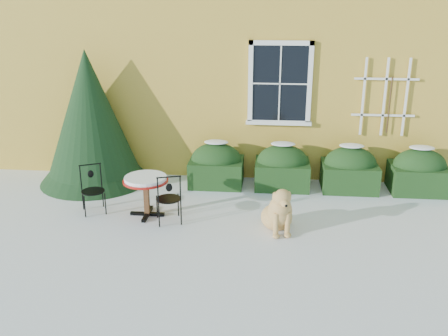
# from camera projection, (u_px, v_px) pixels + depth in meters

# --- Properties ---
(ground) EXTENTS (80.00, 80.00, 0.00)m
(ground) POSITION_uv_depth(u_px,v_px,m) (218.00, 245.00, 7.60)
(ground) COLOR white
(ground) RESTS_ON ground
(house) EXTENTS (12.40, 8.40, 6.40)m
(house) POSITION_uv_depth(u_px,v_px,m) (246.00, 10.00, 13.10)
(house) COLOR gold
(house) RESTS_ON ground
(hedge_row) EXTENTS (4.95, 0.80, 0.91)m
(hedge_row) POSITION_uv_depth(u_px,v_px,m) (316.00, 168.00, 9.71)
(hedge_row) COLOR black
(hedge_row) RESTS_ON ground
(evergreen_shrub) EXTENTS (2.18, 2.18, 2.64)m
(evergreen_shrub) POSITION_uv_depth(u_px,v_px,m) (91.00, 130.00, 9.87)
(evergreen_shrub) COLOR black
(evergreen_shrub) RESTS_ON ground
(bistro_table) EXTENTS (0.77, 0.77, 0.71)m
(bistro_table) POSITION_uv_depth(u_px,v_px,m) (146.00, 183.00, 8.43)
(bistro_table) COLOR black
(bistro_table) RESTS_ON ground
(patio_chair_near) EXTENTS (0.49, 0.48, 0.87)m
(patio_chair_near) POSITION_uv_depth(u_px,v_px,m) (169.00, 198.00, 8.22)
(patio_chair_near) COLOR black
(patio_chair_near) RESTS_ON ground
(patio_chair_far) EXTENTS (0.49, 0.49, 0.83)m
(patio_chair_far) POSITION_uv_depth(u_px,v_px,m) (93.00, 189.00, 8.65)
(patio_chair_far) COLOR black
(patio_chair_far) RESTS_ON ground
(dog) EXTENTS (0.63, 0.91, 0.81)m
(dog) POSITION_uv_depth(u_px,v_px,m) (279.00, 213.00, 7.95)
(dog) COLOR tan
(dog) RESTS_ON ground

